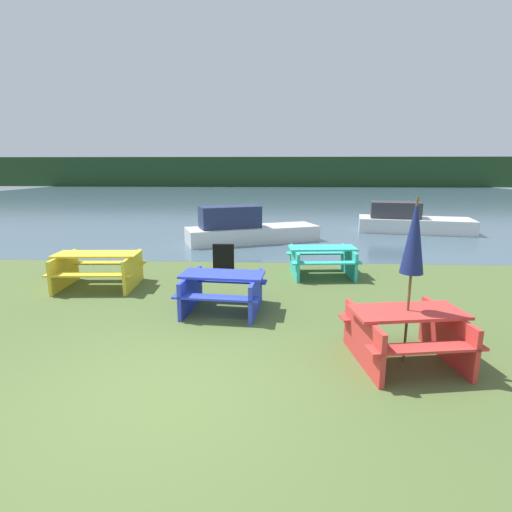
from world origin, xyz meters
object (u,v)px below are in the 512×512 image
at_px(signboard, 223,258).
at_px(boat, 246,229).
at_px(umbrella_navy, 414,237).
at_px(boat_second, 409,221).
at_px(picnic_table_red, 406,331).
at_px(picnic_table_blue, 223,288).
at_px(picnic_table_teal, 322,258).
at_px(picnic_table_yellow, 98,267).

bearing_deg(signboard, boat, 86.35).
distance_m(umbrella_navy, boat_second, 12.44).
xyz_separation_m(picnic_table_red, signboard, (-3.19, 4.75, -0.08)).
relative_size(picnic_table_blue, umbrella_navy, 0.72).
bearing_deg(signboard, picnic_table_red, -56.09).
bearing_deg(picnic_table_teal, picnic_table_yellow, -166.30).
height_order(picnic_table_yellow, signboard, picnic_table_yellow).
bearing_deg(picnic_table_yellow, umbrella_navy, -29.33).
xyz_separation_m(picnic_table_blue, picnic_table_yellow, (-3.04, 1.38, 0.04)).
bearing_deg(picnic_table_yellow, signboard, 28.39).
xyz_separation_m(picnic_table_teal, umbrella_navy, (0.67, -4.57, 1.34)).
relative_size(picnic_table_red, picnic_table_blue, 1.02).
relative_size(picnic_table_yellow, picnic_table_teal, 1.09).
bearing_deg(picnic_table_blue, boat_second, 56.01).
distance_m(picnic_table_blue, signboard, 2.86).
relative_size(picnic_table_blue, signboard, 2.23).
bearing_deg(boat, picnic_table_teal, -84.47).
bearing_deg(boat_second, boat, -146.97).
relative_size(picnic_table_teal, signboard, 2.37).
height_order(picnic_table_yellow, boat_second, boat_second).
height_order(picnic_table_red, signboard, picnic_table_red).
bearing_deg(boat_second, picnic_table_yellow, -128.05).
xyz_separation_m(boat_second, signboard, (-7.00, -7.02, -0.08)).
xyz_separation_m(picnic_table_blue, signboard, (-0.36, 2.83, -0.07)).
xyz_separation_m(picnic_table_blue, picnic_table_teal, (2.17, 2.65, 0.01)).
height_order(picnic_table_teal, umbrella_navy, umbrella_navy).
xyz_separation_m(picnic_table_teal, boat, (-2.25, 4.45, 0.03)).
xyz_separation_m(picnic_table_red, boat_second, (3.81, 11.77, -0.00)).
distance_m(picnic_table_blue, picnic_table_yellow, 3.34).
bearing_deg(picnic_table_yellow, picnic_table_teal, 13.70).
height_order(picnic_table_blue, signboard, signboard).
relative_size(picnic_table_yellow, umbrella_navy, 0.83).
bearing_deg(signboard, picnic_table_blue, -82.83).
bearing_deg(umbrella_navy, picnic_table_red, 90.00).
bearing_deg(boat, signboard, -114.98).
distance_m(picnic_table_blue, picnic_table_teal, 3.43).
distance_m(boat, boat_second, 7.27).
xyz_separation_m(boat, boat_second, (6.73, 2.76, -0.02)).
bearing_deg(picnic_table_yellow, picnic_table_blue, -24.52).
bearing_deg(boat, picnic_table_red, -93.39).
bearing_deg(picnic_table_teal, picnic_table_red, -81.70).
bearing_deg(picnic_table_yellow, picnic_table_red, -29.33).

